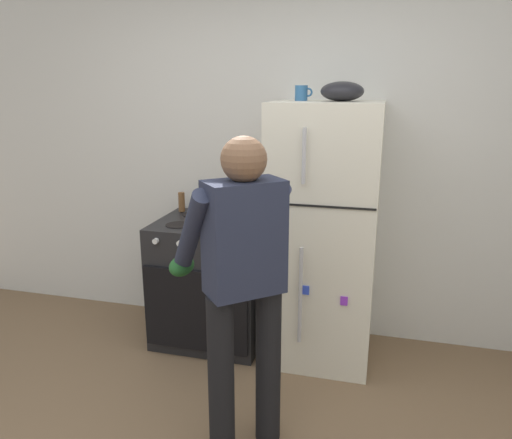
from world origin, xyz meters
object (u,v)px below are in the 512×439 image
object	(u,v)px
red_pot	(230,216)
mixing_bowl	(342,91)
coffee_mug	(302,93)
pepper_mill	(182,202)
stove_range	(211,281)
person_cook	(242,272)
refrigerator	(323,234)

from	to	relation	value
red_pot	mixing_bowl	bearing A→B (deg)	4.01
coffee_mug	pepper_mill	xyz separation A→B (m)	(-0.92, 0.15, -0.80)
coffee_mug	pepper_mill	distance (m)	1.22
stove_range	person_cook	xyz separation A→B (m)	(0.53, -0.99, 0.51)
red_pot	coffee_mug	xyz separation A→B (m)	(0.46, 0.10, 0.81)
stove_range	red_pot	xyz separation A→B (m)	(0.16, -0.04, 0.51)
refrigerator	coffee_mug	size ratio (longest dim) A/B	15.33
coffee_mug	stove_range	bearing A→B (deg)	-174.40
stove_range	person_cook	distance (m)	1.23
coffee_mug	pepper_mill	world-z (taller)	coffee_mug
stove_range	mixing_bowl	distance (m)	1.59
red_pot	refrigerator	bearing A→B (deg)	4.49
refrigerator	red_pot	size ratio (longest dim) A/B	4.99
person_cook	pepper_mill	world-z (taller)	person_cook
person_cook	pepper_mill	xyz separation A→B (m)	(-0.83, 1.21, 0.02)
refrigerator	mixing_bowl	size ratio (longest dim) A/B	6.52
mixing_bowl	coffee_mug	bearing A→B (deg)	169.01
red_pot	mixing_bowl	xyz separation A→B (m)	(0.71, 0.05, 0.82)
stove_range	coffee_mug	distance (m)	1.46
stove_range	person_cook	size ratio (longest dim) A/B	0.56
mixing_bowl	red_pot	bearing A→B (deg)	-175.99
red_pot	pepper_mill	size ratio (longest dim) A/B	2.39
refrigerator	pepper_mill	bearing A→B (deg)	169.62
refrigerator	mixing_bowl	world-z (taller)	mixing_bowl
pepper_mill	mixing_bowl	size ratio (longest dim) A/B	0.55
stove_range	red_pot	size ratio (longest dim) A/B	2.60
person_cook	pepper_mill	bearing A→B (deg)	124.41
stove_range	mixing_bowl	size ratio (longest dim) A/B	3.40
person_cook	stove_range	bearing A→B (deg)	117.85
stove_range	red_pot	distance (m)	0.54
refrigerator	stove_range	bearing A→B (deg)	-179.27
refrigerator	mixing_bowl	distance (m)	0.92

